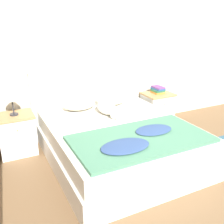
{
  "coord_description": "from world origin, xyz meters",
  "views": [
    {
      "loc": [
        -1.56,
        -1.69,
        1.81
      ],
      "look_at": [
        -0.11,
        1.24,
        0.61
      ],
      "focal_mm": 42.0,
      "sensor_mm": 36.0,
      "label": 1
    }
  ],
  "objects": [
    {
      "name": "nightstand_right",
      "position": [
        1.07,
        1.83,
        0.28
      ],
      "size": [
        0.49,
        0.43,
        0.56
      ],
      "color": "white",
      "rests_on": "ground_plane"
    },
    {
      "name": "nightstand_left",
      "position": [
        -1.28,
        1.83,
        0.28
      ],
      "size": [
        0.49,
        0.43,
        0.56
      ],
      "color": "white",
      "rests_on": "ground_plane"
    },
    {
      "name": "pillow_left",
      "position": [
        -0.37,
        1.81,
        0.58
      ],
      "size": [
        0.48,
        0.36,
        0.15
      ],
      "color": "beige",
      "rests_on": "bed"
    },
    {
      "name": "bed",
      "position": [
        -0.11,
        1.04,
        0.25
      ],
      "size": [
        1.74,
        1.99,
        0.51
      ],
      "color": "silver",
      "rests_on": "ground_plane"
    },
    {
      "name": "wall_back",
      "position": [
        0.0,
        2.13,
        1.27
      ],
      "size": [
        9.0,
        0.06,
        2.55
      ],
      "color": "beige",
      "rests_on": "ground_plane"
    },
    {
      "name": "table_lamp",
      "position": [
        -1.28,
        1.82,
        0.83
      ],
      "size": [
        0.2,
        0.2,
        0.34
      ],
      "color": "#2D2D33",
      "rests_on": "nightstand_left"
    },
    {
      "name": "quilt",
      "position": [
        -0.12,
        0.51,
        0.53
      ],
      "size": [
        1.53,
        0.85,
        0.07
      ],
      "color": "#4C8466",
      "rests_on": "bed"
    },
    {
      "name": "book_stack",
      "position": [
        1.07,
        1.85,
        0.62
      ],
      "size": [
        0.18,
        0.24,
        0.12
      ],
      "color": "orange",
      "rests_on": "nightstand_right"
    },
    {
      "name": "pillow_right",
      "position": [
        0.16,
        1.81,
        0.58
      ],
      "size": [
        0.48,
        0.36,
        0.15
      ],
      "color": "beige",
      "rests_on": "bed"
    },
    {
      "name": "ground_plane",
      "position": [
        0.0,
        0.0,
        0.0
      ],
      "size": [
        16.0,
        16.0,
        0.0
      ],
      "primitive_type": "plane",
      "color": "brown"
    },
    {
      "name": "headboard",
      "position": [
        -0.11,
        2.06,
        0.56
      ],
      "size": [
        1.82,
        0.06,
        1.08
      ],
      "color": "silver",
      "rests_on": "ground_plane"
    },
    {
      "name": "dog",
      "position": [
        -0.07,
        1.45,
        0.58
      ],
      "size": [
        0.24,
        0.61,
        0.16
      ],
      "color": "silver",
      "rests_on": "bed"
    }
  ]
}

